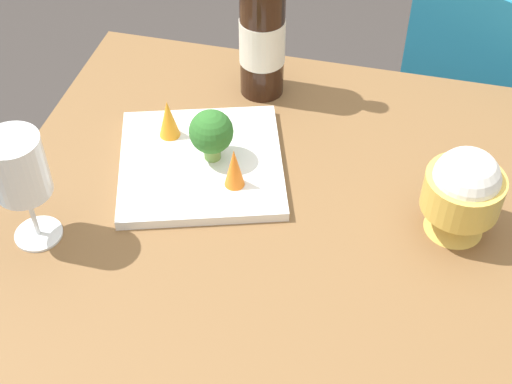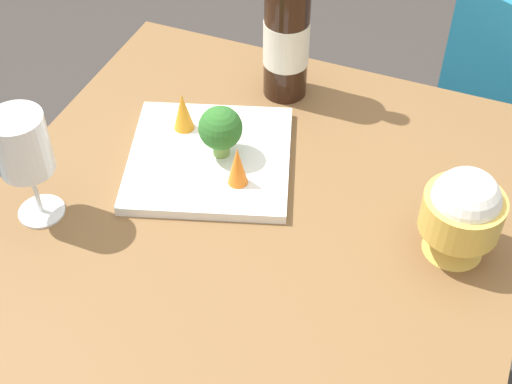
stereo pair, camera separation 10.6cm
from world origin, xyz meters
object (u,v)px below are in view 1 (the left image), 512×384
serving_plate (201,163)px  carrot_garnish_right (168,119)px  chair_by_wall (499,120)px  rice_bowl (463,192)px  carrot_garnish_left (234,168)px  wine_glass (18,169)px  wine_bottle (262,26)px  broccoli_floret (211,133)px

serving_plate → carrot_garnish_right: bearing=-34.7°
serving_plate → carrot_garnish_right: (0.07, -0.04, 0.04)m
chair_by_wall → rice_bowl: 0.63m
chair_by_wall → carrot_garnish_left: size_ratio=12.68×
wine_glass → rice_bowl: wine_glass is taller
wine_glass → carrot_garnish_left: wine_glass is taller
serving_plate → wine_bottle: bearing=-102.0°
carrot_garnish_left → broccoli_floret: bearing=-45.6°
wine_bottle → rice_bowl: size_ratio=2.30×
wine_bottle → carrot_garnish_left: bearing=94.3°
chair_by_wall → rice_bowl: size_ratio=6.00×
rice_bowl → serving_plate: size_ratio=0.45×
chair_by_wall → carrot_garnish_right: (0.56, 0.47, 0.26)m
wine_glass → carrot_garnish_left: (-0.25, -0.15, -0.08)m
rice_bowl → carrot_garnish_right: (0.45, -0.08, -0.02)m
rice_bowl → serving_plate: (0.39, -0.04, -0.07)m
chair_by_wall → rice_bowl: rice_bowl is taller
carrot_garnish_right → broccoli_floret: bearing=156.5°
rice_bowl → carrot_garnish_left: bearing=0.5°
wine_glass → broccoli_floret: bearing=-135.0°
wine_bottle → broccoli_floret: wine_bottle is taller
chair_by_wall → broccoli_floret: bearing=-106.1°
chair_by_wall → serving_plate: chair_by_wall is taller
wine_bottle → carrot_garnish_left: wine_bottle is taller
chair_by_wall → carrot_garnish_left: (0.43, 0.55, 0.26)m
chair_by_wall → rice_bowl: (0.11, 0.55, 0.29)m
wine_glass → serving_plate: bearing=-134.0°
broccoli_floret → carrot_garnish_right: (0.08, -0.04, -0.02)m
wine_bottle → wine_glass: wine_bottle is taller
broccoli_floret → carrot_garnish_right: size_ratio=1.29×
rice_bowl → broccoli_floret: (0.37, -0.05, -0.01)m
wine_glass → broccoli_floret: 0.29m
wine_bottle → broccoli_floret: bearing=81.8°
wine_glass → carrot_garnish_right: 0.28m
chair_by_wall → wine_glass: wine_glass is taller
chair_by_wall → wine_glass: 1.04m
chair_by_wall → carrot_garnish_right: size_ratio=12.81×
serving_plate → carrot_garnish_left: bearing=148.4°
chair_by_wall → carrot_garnish_right: 0.78m
serving_plate → broccoli_floret: broccoli_floret is taller
wine_bottle → broccoli_floret: size_ratio=3.79×
wine_glass → carrot_garnish_left: size_ratio=2.67×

